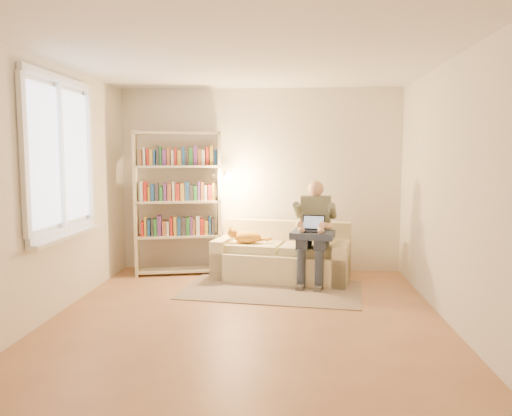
# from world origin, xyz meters

# --- Properties ---
(floor) EXTENTS (4.50, 4.50, 0.00)m
(floor) POSITION_xyz_m (0.00, 0.00, 0.00)
(floor) COLOR #996745
(floor) RESTS_ON ground
(ceiling) EXTENTS (4.00, 4.50, 0.02)m
(ceiling) POSITION_xyz_m (0.00, 0.00, 2.60)
(ceiling) COLOR white
(ceiling) RESTS_ON wall_back
(wall_left) EXTENTS (0.02, 4.50, 2.60)m
(wall_left) POSITION_xyz_m (-2.00, 0.00, 1.30)
(wall_left) COLOR silver
(wall_left) RESTS_ON floor
(wall_right) EXTENTS (0.02, 4.50, 2.60)m
(wall_right) POSITION_xyz_m (2.00, 0.00, 1.30)
(wall_right) COLOR silver
(wall_right) RESTS_ON floor
(wall_back) EXTENTS (4.00, 0.02, 2.60)m
(wall_back) POSITION_xyz_m (0.00, 2.25, 1.30)
(wall_back) COLOR silver
(wall_back) RESTS_ON floor
(wall_front) EXTENTS (4.00, 0.02, 2.60)m
(wall_front) POSITION_xyz_m (0.00, -2.25, 1.30)
(wall_front) COLOR silver
(wall_front) RESTS_ON floor
(window) EXTENTS (0.12, 1.52, 1.69)m
(window) POSITION_xyz_m (-1.95, 0.20, 1.38)
(window) COLOR white
(window) RESTS_ON wall_left
(sofa) EXTENTS (1.90, 1.12, 0.75)m
(sofa) POSITION_xyz_m (0.33, 1.74, 0.27)
(sofa) COLOR beige
(sofa) RESTS_ON floor
(person) EXTENTS (0.47, 0.65, 1.33)m
(person) POSITION_xyz_m (0.75, 1.51, 0.74)
(person) COLOR #686F59
(person) RESTS_ON sofa
(cat) EXTENTS (0.56, 0.26, 0.20)m
(cat) POSITION_xyz_m (-0.11, 1.71, 0.57)
(cat) COLOR #FFA931
(cat) RESTS_ON sofa
(blanket) EXTENTS (0.60, 0.52, 0.08)m
(blanket) POSITION_xyz_m (0.70, 1.39, 0.66)
(blanket) COLOR #2C374E
(blanket) RESTS_ON person
(laptop) EXTENTS (0.32, 0.30, 0.24)m
(laptop) POSITION_xyz_m (0.70, 1.40, 0.75)
(laptop) COLOR black
(laptop) RESTS_ON blanket
(bookshelf) EXTENTS (1.36, 0.54, 1.99)m
(bookshelf) POSITION_xyz_m (-1.11, 1.90, 1.10)
(bookshelf) COLOR beige
(bookshelf) RESTS_ON floor
(rug) EXTENTS (2.31, 1.56, 0.01)m
(rug) POSITION_xyz_m (0.22, 1.12, 0.01)
(rug) COLOR gray
(rug) RESTS_ON floor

